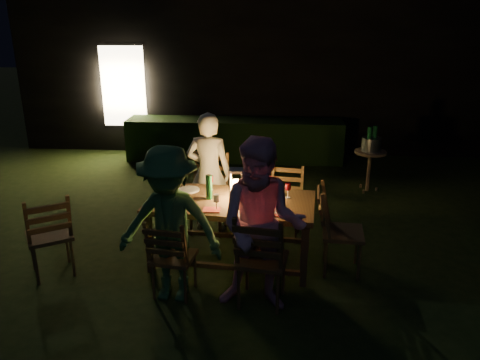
# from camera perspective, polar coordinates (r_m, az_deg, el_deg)

# --- Properties ---
(garden_envelope) EXTENTS (40.00, 40.00, 3.20)m
(garden_envelope) POSITION_cam_1_polar(r_m,az_deg,el_deg) (11.39, 2.88, 13.70)
(garden_envelope) COLOR black
(garden_envelope) RESTS_ON ground
(dining_table) EXTENTS (1.93, 1.09, 0.77)m
(dining_table) POSITION_cam_1_polar(r_m,az_deg,el_deg) (5.26, -1.09, -3.24)
(dining_table) COLOR #452E17
(dining_table) RESTS_ON ground
(chair_near_left) EXTENTS (0.47, 0.49, 0.92)m
(chair_near_left) POSITION_cam_1_polar(r_m,az_deg,el_deg) (4.88, -8.09, -10.83)
(chair_near_left) COLOR #452E17
(chair_near_left) RESTS_ON ground
(chair_near_right) EXTENTS (0.54, 0.57, 1.04)m
(chair_near_right) POSITION_cam_1_polar(r_m,az_deg,el_deg) (4.69, 2.63, -11.49)
(chair_near_right) COLOR #452E17
(chair_near_right) RESTS_ON ground
(chair_far_left) EXTENTS (0.51, 0.54, 1.06)m
(chair_far_left) POSITION_cam_1_polar(r_m,az_deg,el_deg) (6.19, -3.83, -3.43)
(chair_far_left) COLOR #452E17
(chair_far_left) RESTS_ON ground
(chair_far_right) EXTENTS (0.48, 0.51, 0.94)m
(chair_far_right) POSITION_cam_1_polar(r_m,az_deg,el_deg) (6.06, 5.44, -4.38)
(chair_far_right) COLOR #452E17
(chair_far_right) RESTS_ON ground
(chair_end) EXTENTS (0.53, 0.50, 1.03)m
(chair_end) POSITION_cam_1_polar(r_m,az_deg,el_deg) (5.35, 12.09, -7.82)
(chair_end) COLOR #452E17
(chair_end) RESTS_ON ground
(chair_spare) EXTENTS (0.64, 0.65, 1.01)m
(chair_spare) POSITION_cam_1_polar(r_m,az_deg,el_deg) (5.56, -21.99, -7.84)
(chair_spare) COLOR #452E17
(chair_spare) RESTS_ON ground
(person_house_side) EXTENTS (0.61, 0.43, 1.59)m
(person_house_side) POSITION_cam_1_polar(r_m,az_deg,el_deg) (6.07, -3.82, 0.87)
(person_house_side) COLOR beige
(person_house_side) RESTS_ON ground
(person_opp_right) EXTENTS (0.89, 0.73, 1.72)m
(person_opp_right) POSITION_cam_1_polar(r_m,az_deg,el_deg) (4.39, 2.68, -5.73)
(person_opp_right) COLOR #E19AB6
(person_opp_right) RESTS_ON ground
(person_opp_left) EXTENTS (1.09, 0.69, 1.60)m
(person_opp_left) POSITION_cam_1_polar(r_m,az_deg,el_deg) (4.60, -8.58, -5.52)
(person_opp_left) COLOR #366D37
(person_opp_left) RESTS_ON ground
(lantern) EXTENTS (0.16, 0.16, 0.35)m
(lantern) POSITION_cam_1_polar(r_m,az_deg,el_deg) (5.21, -0.47, -0.69)
(lantern) COLOR white
(lantern) RESTS_ON dining_table
(plate_far_left) EXTENTS (0.25, 0.25, 0.01)m
(plate_far_left) POSITION_cam_1_polar(r_m,az_deg,el_deg) (5.55, -6.26, -1.18)
(plate_far_left) COLOR white
(plate_far_left) RESTS_ON dining_table
(plate_near_left) EXTENTS (0.25, 0.25, 0.01)m
(plate_near_left) POSITION_cam_1_polar(r_m,az_deg,el_deg) (5.16, -7.58, -2.88)
(plate_near_left) COLOR white
(plate_near_left) RESTS_ON dining_table
(plate_far_right) EXTENTS (0.25, 0.25, 0.01)m
(plate_far_right) POSITION_cam_1_polar(r_m,az_deg,el_deg) (5.37, 4.06, -1.83)
(plate_far_right) COLOR white
(plate_far_right) RESTS_ON dining_table
(plate_near_right) EXTENTS (0.25, 0.25, 0.01)m
(plate_near_right) POSITION_cam_1_polar(r_m,az_deg,el_deg) (4.97, 3.54, -3.65)
(plate_near_right) COLOR white
(plate_near_right) RESTS_ON dining_table
(wineglass_a) EXTENTS (0.06, 0.06, 0.18)m
(wineglass_a) POSITION_cam_1_polar(r_m,az_deg,el_deg) (5.52, -3.62, -0.34)
(wineglass_a) COLOR #59070F
(wineglass_a) RESTS_ON dining_table
(wineglass_b) EXTENTS (0.06, 0.06, 0.18)m
(wineglass_b) POSITION_cam_1_polar(r_m,az_deg,el_deg) (5.27, -9.07, -1.53)
(wineglass_b) COLOR #59070F
(wineglass_b) RESTS_ON dining_table
(wineglass_c) EXTENTS (0.06, 0.06, 0.18)m
(wineglass_c) POSITION_cam_1_polar(r_m,az_deg,el_deg) (4.90, 1.73, -2.94)
(wineglass_c) COLOR #59070F
(wineglass_c) RESTS_ON dining_table
(wineglass_d) EXTENTS (0.06, 0.06, 0.18)m
(wineglass_d) POSITION_cam_1_polar(r_m,az_deg,el_deg) (5.29, 5.87, -1.28)
(wineglass_d) COLOR #59070F
(wineglass_d) RESTS_ON dining_table
(wineglass_e) EXTENTS (0.06, 0.06, 0.18)m
(wineglass_e) POSITION_cam_1_polar(r_m,az_deg,el_deg) (4.95, -2.90, -2.73)
(wineglass_e) COLOR silver
(wineglass_e) RESTS_ON dining_table
(bottle_table) EXTENTS (0.07, 0.07, 0.28)m
(bottle_table) POSITION_cam_1_polar(r_m,az_deg,el_deg) (5.23, -3.80, -0.87)
(bottle_table) COLOR #0F471E
(bottle_table) RESTS_ON dining_table
(napkin_left) EXTENTS (0.18, 0.14, 0.01)m
(napkin_left) POSITION_cam_1_polar(r_m,az_deg,el_deg) (4.97, -3.49, -3.65)
(napkin_left) COLOR red
(napkin_left) RESTS_ON dining_table
(napkin_right) EXTENTS (0.18, 0.14, 0.01)m
(napkin_right) POSITION_cam_1_polar(r_m,az_deg,el_deg) (4.89, 4.60, -4.10)
(napkin_right) COLOR red
(napkin_right) RESTS_ON dining_table
(phone) EXTENTS (0.14, 0.07, 0.01)m
(phone) POSITION_cam_1_polar(r_m,az_deg,el_deg) (5.11, -8.59, -3.20)
(phone) COLOR black
(phone) RESTS_ON dining_table
(side_table) EXTENTS (0.50, 0.50, 0.68)m
(side_table) POSITION_cam_1_polar(r_m,az_deg,el_deg) (7.77, 15.58, 2.86)
(side_table) COLOR brown
(side_table) RESTS_ON ground
(ice_bucket) EXTENTS (0.30, 0.30, 0.22)m
(ice_bucket) POSITION_cam_1_polar(r_m,az_deg,el_deg) (7.72, 15.70, 4.21)
(ice_bucket) COLOR #A5A8AD
(ice_bucket) RESTS_ON side_table
(bottle_bucket_a) EXTENTS (0.07, 0.07, 0.32)m
(bottle_bucket_a) POSITION_cam_1_polar(r_m,az_deg,el_deg) (7.66, 15.42, 4.51)
(bottle_bucket_a) COLOR #0F471E
(bottle_bucket_a) RESTS_ON side_table
(bottle_bucket_b) EXTENTS (0.07, 0.07, 0.32)m
(bottle_bucket_b) POSITION_cam_1_polar(r_m,az_deg,el_deg) (7.76, 16.04, 4.63)
(bottle_bucket_b) COLOR #0F471E
(bottle_bucket_b) RESTS_ON side_table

